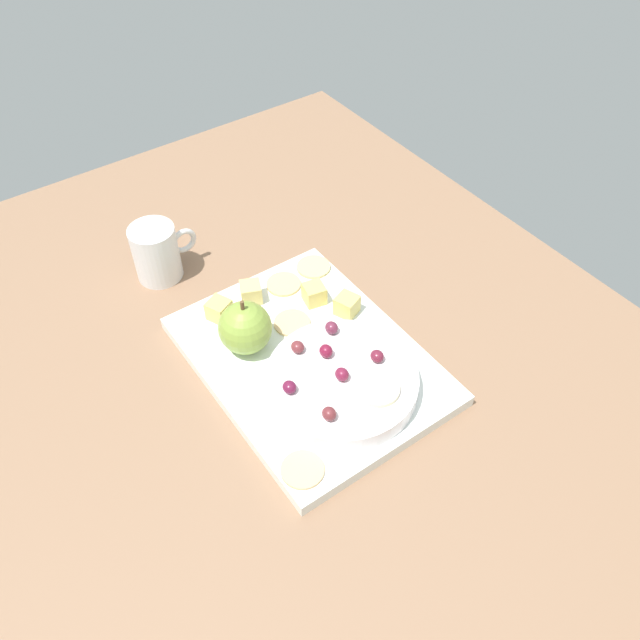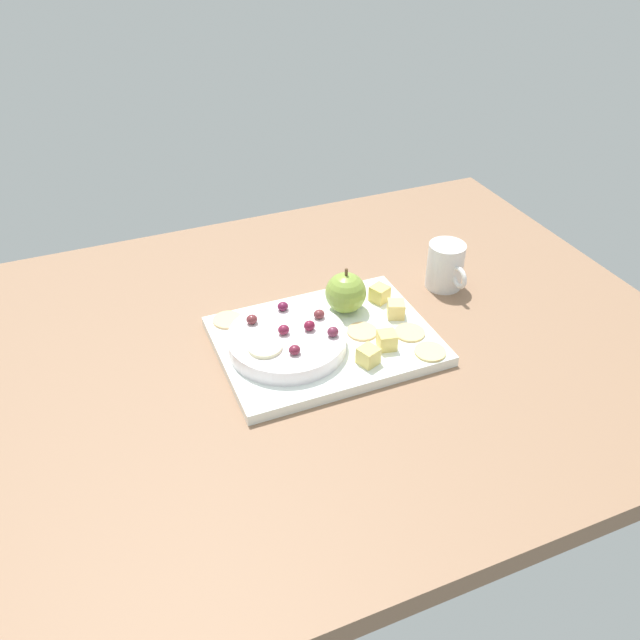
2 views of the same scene
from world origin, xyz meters
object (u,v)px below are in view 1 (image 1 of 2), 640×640
(cracker_2, at_px, (284,284))
(grape_3, at_px, (300,346))
(cheese_cube_3, at_px, (347,305))
(grape_1, at_px, (332,328))
(cup, at_px, (157,252))
(apple_whole, at_px, (245,328))
(grape_5, at_px, (377,356))
(cracker_0, at_px, (292,323))
(grape_2, at_px, (326,351))
(cracker_1, at_px, (314,267))
(cracker_3, at_px, (303,470))
(serving_dish, at_px, (342,382))
(grape_6, at_px, (329,414))
(grape_4, at_px, (342,374))
(apple_slice_0, at_px, (378,389))
(cheese_cube_2, at_px, (219,310))
(cheese_cube_1, at_px, (314,294))
(cheese_cube_0, at_px, (251,292))
(grape_0, at_px, (289,387))
(platter, at_px, (309,360))

(cracker_2, bearing_deg, grape_3, -24.41)
(cheese_cube_3, bearing_deg, grape_1, -55.30)
(grape_3, height_order, cup, cup)
(apple_whole, relative_size, grape_5, 3.87)
(cheese_cube_3, height_order, cracker_0, cheese_cube_3)
(cracker_2, xyz_separation_m, grape_2, (0.16, -0.04, 0.03))
(cracker_1, distance_m, cracker_3, 0.33)
(serving_dish, distance_m, cup, 0.34)
(cracker_2, xyz_separation_m, cup, (-0.14, -0.12, 0.02))
(grape_6, bearing_deg, grape_4, 129.07)
(apple_whole, relative_size, grape_4, 3.87)
(grape_6, relative_size, apple_slice_0, 0.34)
(cracker_2, xyz_separation_m, grape_6, (0.23, -0.09, 0.03))
(grape_4, relative_size, apple_slice_0, 0.34)
(grape_2, height_order, grape_6, grape_2)
(cracker_1, bearing_deg, grape_2, -30.25)
(serving_dish, bearing_deg, cheese_cube_2, -162.09)
(cheese_cube_3, bearing_deg, cheese_cube_1, -151.67)
(apple_whole, relative_size, grape_3, 3.87)
(cheese_cube_0, relative_size, cracker_0, 0.57)
(cheese_cube_3, xyz_separation_m, grape_3, (0.04, -0.10, 0.02))
(grape_0, distance_m, apple_slice_0, 0.10)
(cracker_1, height_order, cracker_2, same)
(cheese_cube_0, height_order, grape_0, grape_0)
(apple_whole, distance_m, grape_0, 0.11)
(platter, distance_m, grape_3, 0.04)
(cheese_cube_0, bearing_deg, cracker_1, 91.91)
(apple_whole, distance_m, grape_6, 0.17)
(cracker_3, height_order, grape_4, grape_4)
(cheese_cube_1, bearing_deg, grape_1, -19.74)
(cheese_cube_0, distance_m, grape_0, 0.19)
(cheese_cube_0, relative_size, cracker_2, 0.57)
(grape_1, bearing_deg, cheese_cube_3, 124.70)
(grape_0, distance_m, grape_6, 0.06)
(grape_5, bearing_deg, apple_whole, -140.69)
(apple_whole, distance_m, grape_4, 0.14)
(cup, bearing_deg, apple_whole, 6.53)
(apple_slice_0, relative_size, cup, 0.53)
(cheese_cube_0, relative_size, cheese_cube_3, 1.00)
(cheese_cube_1, height_order, grape_5, grape_5)
(grape_1, relative_size, grape_3, 1.00)
(cheese_cube_1, height_order, cracker_0, cheese_cube_1)
(cracker_0, relative_size, grape_3, 2.75)
(cracker_0, height_order, cracker_1, same)
(cracker_0, xyz_separation_m, grape_0, (0.11, -0.07, 0.03))
(grape_1, bearing_deg, cheese_cube_2, -144.02)
(cheese_cube_2, relative_size, apple_slice_0, 0.53)
(cracker_1, height_order, grape_4, grape_4)
(cup, bearing_deg, grape_3, 13.47)
(serving_dish, xyz_separation_m, apple_whole, (-0.13, -0.06, 0.02))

